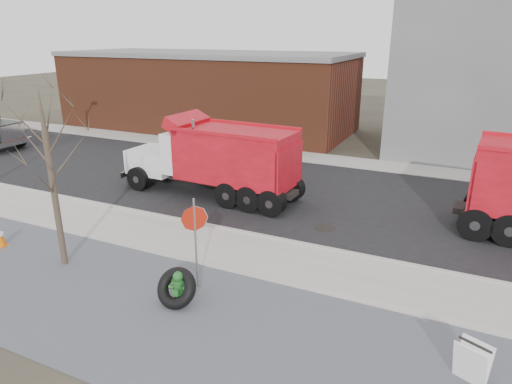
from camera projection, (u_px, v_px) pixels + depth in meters
The scene contains 13 objects.
ground at pixel (204, 249), 14.44m from camera, with size 120.00×120.00×0.00m, color #383328.
gravel_verge at pixel (131, 305), 11.45m from camera, with size 60.00×5.00×0.03m, color slate.
sidewalk at pixel (208, 245), 14.64m from camera, with size 60.00×2.50×0.06m, color #9E9B93.
curb at pixel (227, 229), 15.74m from camera, with size 60.00×0.15×0.11m, color #9E9B93.
road at pixel (280, 190), 19.82m from camera, with size 60.00×9.40×0.02m, color black.
far_sidewalk at pixel (320, 159), 24.68m from camera, with size 60.00×2.00×0.06m, color #9E9B93.
building_brick at pixel (207, 90), 32.10m from camera, with size 20.20×8.20×5.30m.
bare_tree at pixel (49, 156), 12.42m from camera, with size 3.20×3.20×5.20m.
fire_hydrant at pixel (179, 289), 11.38m from camera, with size 0.52×0.51×0.91m.
truck_tire at pixel (176, 288), 11.34m from camera, with size 1.07×0.86×1.03m.
stop_sign at pixel (195, 227), 11.70m from camera, with size 0.52×0.49×2.54m.
sandwich_board at pixel (472, 363), 8.76m from camera, with size 0.74×0.62×0.88m.
dump_truck_red_b at pixel (216, 157), 18.58m from camera, with size 7.86×2.62×3.31m.
Camera 1 is at (7.06, -11.08, 6.47)m, focal length 32.00 mm.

